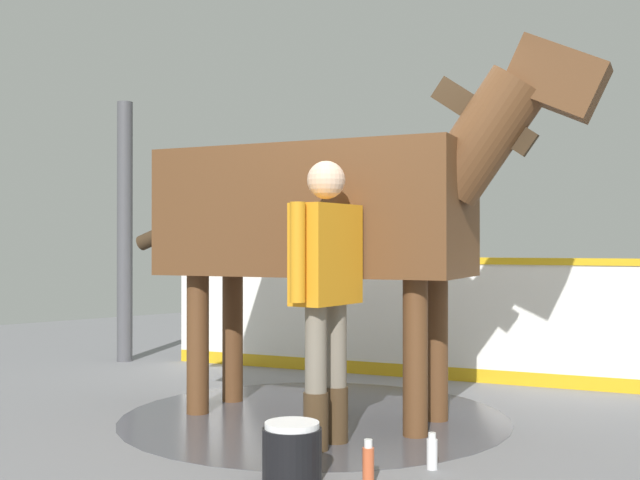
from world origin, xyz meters
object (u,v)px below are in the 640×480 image
Objects in this scene: handler at (326,280)px; wash_bucket at (292,452)px; bottle_spray at (368,464)px; bottle_shampoo at (432,452)px; horse at (331,211)px.

wash_bucket is (-0.38, 0.60, -0.86)m from handler.
wash_bucket is 1.32× the size of bottle_spray.
handler reaches higher than bottle_shampoo.
handler is (-0.53, 0.54, -0.45)m from horse.
horse is 1.91× the size of handler.
handler is 5.59× the size of wash_bucket.
handler is at bearing -27.61° from bottle_spray.
wash_bucket is 0.78m from bottle_shampoo.
horse is 1.92m from bottle_shampoo.
horse is at bearing -36.28° from bottle_spray.
bottle_shampoo is (-0.36, -0.69, -0.06)m from wash_bucket.
horse is 16.60× the size of bottle_shampoo.
handler is 1.20m from bottle_spray.
bottle_spray reaches higher than bottle_shampoo.
horse reaches higher than handler.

